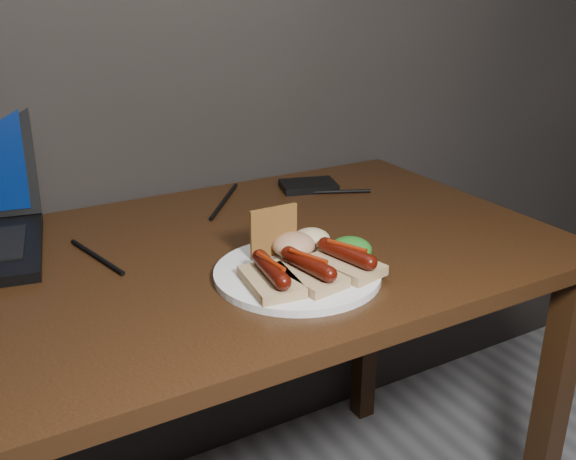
# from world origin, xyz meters

# --- Properties ---
(desk) EXTENTS (1.40, 0.70, 0.75)m
(desk) POSITION_xyz_m (0.00, 1.38, 0.66)
(desk) COLOR #381F0E
(desk) RESTS_ON ground
(hard_drive) EXTENTS (0.14, 0.11, 0.02)m
(hard_drive) POSITION_xyz_m (0.41, 1.61, 0.76)
(hard_drive) COLOR black
(hard_drive) RESTS_ON desk
(desk_cables) EXTENTS (1.04, 0.37, 0.01)m
(desk_cables) POSITION_xyz_m (-0.01, 1.52, 0.75)
(desk_cables) COLOR black
(desk_cables) RESTS_ON desk
(plate) EXTENTS (0.29, 0.29, 0.01)m
(plate) POSITION_xyz_m (0.16, 1.23, 0.76)
(plate) COLOR white
(plate) RESTS_ON desk
(bread_sausage_left) EXTENTS (0.08, 0.12, 0.04)m
(bread_sausage_left) POSITION_xyz_m (0.10, 1.20, 0.78)
(bread_sausage_left) COLOR tan
(bread_sausage_left) RESTS_ON plate
(bread_sausage_center) EXTENTS (0.09, 0.12, 0.04)m
(bread_sausage_center) POSITION_xyz_m (0.16, 1.19, 0.78)
(bread_sausage_center) COLOR tan
(bread_sausage_center) RESTS_ON plate
(bread_sausage_right) EXTENTS (0.09, 0.13, 0.04)m
(bread_sausage_right) POSITION_xyz_m (0.23, 1.19, 0.78)
(bread_sausage_right) COLOR tan
(bread_sausage_right) RESTS_ON plate
(crispbread) EXTENTS (0.09, 0.01, 0.08)m
(crispbread) POSITION_xyz_m (0.16, 1.30, 0.80)
(crispbread) COLOR #925E28
(crispbread) RESTS_ON plate
(salad_greens) EXTENTS (0.07, 0.07, 0.04)m
(salad_greens) POSITION_xyz_m (0.26, 1.22, 0.78)
(salad_greens) COLOR #1B5110
(salad_greens) RESTS_ON plate
(salsa_mound) EXTENTS (0.07, 0.07, 0.04)m
(salsa_mound) POSITION_xyz_m (0.18, 1.28, 0.78)
(salsa_mound) COLOR maroon
(salsa_mound) RESTS_ON plate
(coleslaw_mound) EXTENTS (0.06, 0.06, 0.04)m
(coleslaw_mound) POSITION_xyz_m (0.23, 1.29, 0.78)
(coleslaw_mound) COLOR beige
(coleslaw_mound) RESTS_ON plate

